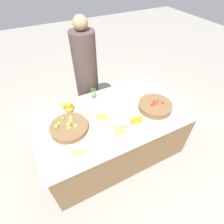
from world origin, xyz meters
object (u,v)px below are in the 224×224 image
lime_bowl (69,127)px  vendor_person (87,79)px  tomato_basket (155,106)px  metal_bowl (120,96)px  price_sign (136,120)px

lime_bowl → vendor_person: vendor_person is taller
lime_bowl → tomato_basket: 1.04m
tomato_basket → metal_bowl: tomato_basket is taller
price_sign → vendor_person: 1.04m
tomato_basket → metal_bowl: size_ratio=1.22×
vendor_person → metal_bowl: bearing=-65.2°
lime_bowl → metal_bowl: bearing=16.5°
tomato_basket → metal_bowl: bearing=127.7°
metal_bowl → vendor_person: (-0.25, 0.54, 0.01)m
metal_bowl → vendor_person: size_ratio=0.21×
price_sign → vendor_person: size_ratio=0.09×
vendor_person → tomato_basket: bearing=-59.6°
vendor_person → price_sign: bearing=-79.4°
tomato_basket → vendor_person: 1.05m
lime_bowl → metal_bowl: 0.78m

